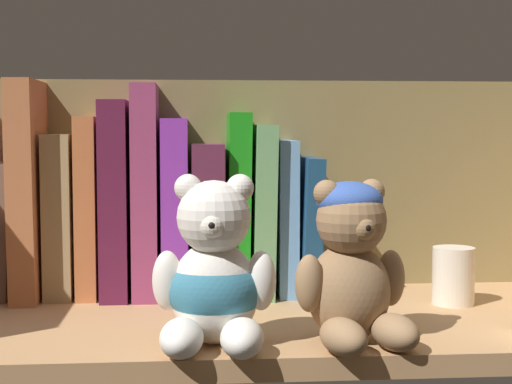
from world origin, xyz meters
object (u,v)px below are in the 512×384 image
(book_6, at_px, (117,198))
(book_8, at_px, (176,207))
(book_2, at_px, (5,229))
(book_5, at_px, (90,206))
(book_3, at_px, (32,189))
(teddy_bear_smaller, at_px, (352,266))
(book_4, at_px, (62,215))
(pillar_candle, at_px, (453,276))
(book_13, at_px, (305,224))
(book_12, at_px, (284,216))
(book_11, at_px, (261,209))
(book_10, at_px, (237,203))
(book_7, at_px, (147,190))
(book_9, at_px, (207,218))
(teddy_bear_larger, at_px, (214,279))

(book_6, bearing_deg, book_8, 0.00)
(book_2, height_order, book_5, book_5)
(book_3, relative_size, teddy_bear_smaller, 1.68)
(book_4, xyz_separation_m, pillar_candle, (0.43, -0.08, -0.06))
(book_13, bearing_deg, book_8, 180.00)
(book_12, bearing_deg, book_11, 180.00)
(book_4, xyz_separation_m, book_8, (0.13, 0.00, 0.01))
(book_5, distance_m, book_12, 0.22)
(book_6, bearing_deg, book_2, -180.00)
(teddy_bear_smaller, bearing_deg, book_10, 111.13)
(pillar_candle, bearing_deg, book_3, 169.54)
(book_11, bearing_deg, book_12, 0.00)
(book_5, relative_size, book_10, 0.98)
(book_2, xyz_separation_m, book_10, (0.26, 0.00, 0.03))
(book_2, distance_m, book_7, 0.16)
(book_8, height_order, book_9, book_8)
(book_12, bearing_deg, book_3, -180.00)
(book_12, bearing_deg, book_13, 0.00)
(book_6, relative_size, book_7, 0.92)
(book_13, bearing_deg, book_7, -180.00)
(book_4, xyz_separation_m, teddy_bear_larger, (0.17, -0.23, -0.03))
(book_10, height_order, book_13, book_10)
(book_4, xyz_separation_m, teddy_bear_smaller, (0.29, -0.23, -0.02))
(teddy_bear_larger, bearing_deg, book_13, 63.57)
(book_6, bearing_deg, teddy_bear_larger, -65.37)
(book_2, relative_size, book_9, 0.88)
(book_7, xyz_separation_m, teddy_bear_larger, (0.07, -0.23, -0.06))
(book_12, relative_size, teddy_bear_larger, 1.18)
(book_9, bearing_deg, book_12, -0.00)
(book_5, height_order, book_6, book_6)
(book_5, xyz_separation_m, teddy_bear_larger, (0.13, -0.23, -0.04))
(book_3, distance_m, book_10, 0.23)
(book_2, distance_m, book_12, 0.32)
(book_5, distance_m, book_11, 0.20)
(book_5, xyz_separation_m, book_11, (0.20, 0.00, -0.00))
(book_10, distance_m, pillar_candle, 0.25)
(teddy_bear_smaller, bearing_deg, teddy_bear_larger, 179.45)
(book_4, distance_m, teddy_bear_larger, 0.28)
(book_12, bearing_deg, book_10, -180.00)
(book_3, distance_m, book_6, 0.10)
(book_9, height_order, pillar_candle, book_9)
(book_4, xyz_separation_m, book_6, (0.06, 0.00, 0.02))
(book_2, height_order, book_3, book_3)
(teddy_bear_smaller, bearing_deg, book_2, 147.01)
(pillar_candle, bearing_deg, book_13, 150.23)
(book_6, relative_size, book_13, 1.40)
(book_4, bearing_deg, book_6, 0.00)
(book_7, bearing_deg, book_13, 0.00)
(book_9, bearing_deg, book_2, -180.00)
(book_6, bearing_deg, book_12, -0.00)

